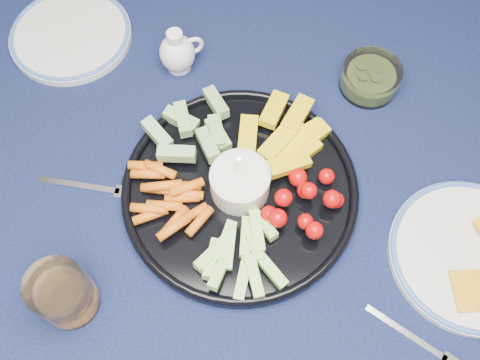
# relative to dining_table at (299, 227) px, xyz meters

# --- Properties ---
(dining_table) EXTENTS (1.67, 1.07, 0.75)m
(dining_table) POSITION_rel_dining_table_xyz_m (0.00, 0.00, 0.00)
(dining_table) COLOR #482D18
(dining_table) RESTS_ON ground
(crudite_platter) EXTENTS (0.38, 0.38, 0.12)m
(crudite_platter) POSITION_rel_dining_table_xyz_m (-0.11, 0.02, 0.11)
(crudite_platter) COLOR black
(crudite_platter) RESTS_ON dining_table
(creamer_pitcher) EXTENTS (0.08, 0.06, 0.09)m
(creamer_pitcher) POSITION_rel_dining_table_xyz_m (-0.23, 0.27, 0.13)
(creamer_pitcher) COLOR white
(creamer_pitcher) RESTS_ON dining_table
(pickle_bowl) EXTENTS (0.10, 0.10, 0.05)m
(pickle_bowl) POSITION_rel_dining_table_xyz_m (0.11, 0.25, 0.11)
(pickle_bowl) COLOR white
(pickle_bowl) RESTS_ON dining_table
(cheese_plate) EXTENTS (0.25, 0.25, 0.03)m
(cheese_plate) POSITION_rel_dining_table_xyz_m (0.25, -0.07, 0.10)
(cheese_plate) COLOR silver
(cheese_plate) RESTS_ON dining_table
(juice_tumbler) EXTENTS (0.08, 0.08, 0.10)m
(juice_tumbler) POSITION_rel_dining_table_xyz_m (-0.34, -0.17, 0.13)
(juice_tumbler) COLOR white
(juice_tumbler) RESTS_ON dining_table
(fork_left) EXTENTS (0.16, 0.03, 0.00)m
(fork_left) POSITION_rel_dining_table_xyz_m (-0.34, 0.01, 0.09)
(fork_left) COLOR silver
(fork_left) RESTS_ON dining_table
(fork_right) EXTENTS (0.14, 0.09, 0.00)m
(fork_right) POSITION_rel_dining_table_xyz_m (0.17, -0.20, 0.09)
(fork_right) COLOR silver
(fork_right) RESTS_ON dining_table
(side_plate_extra) EXTENTS (0.23, 0.23, 0.02)m
(side_plate_extra) POSITION_rel_dining_table_xyz_m (-0.44, 0.32, 0.10)
(side_plate_extra) COLOR silver
(side_plate_extra) RESTS_ON dining_table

